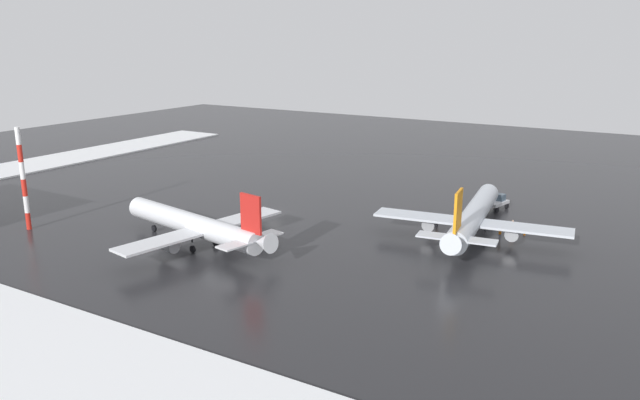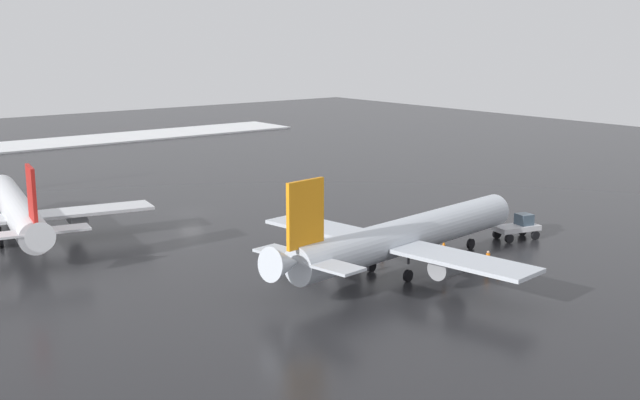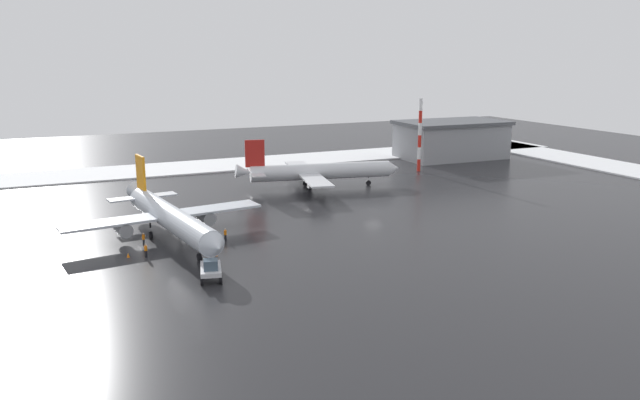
% 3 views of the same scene
% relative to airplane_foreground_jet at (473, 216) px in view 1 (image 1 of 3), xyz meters
% --- Properties ---
extents(ground_plane, '(240.00, 240.00, 0.00)m').
position_rel_airplane_foreground_jet_xyz_m(ground_plane, '(-32.22, -2.92, -3.20)').
color(ground_plane, '#232326').
extents(snow_bank_left, '(14.00, 116.00, 0.30)m').
position_rel_airplane_foreground_jet_xyz_m(snow_bank_left, '(-99.22, -2.92, -3.05)').
color(snow_bank_left, white).
rests_on(snow_bank_left, ground_plane).
extents(airplane_foreground_jet, '(27.15, 32.58, 9.68)m').
position_rel_airplane_foreground_jet_xyz_m(airplane_foreground_jet, '(0.00, 0.00, 0.00)').
color(airplane_foreground_jet, silver).
rests_on(airplane_foreground_jet, ground_plane).
extents(airplane_parked_portside, '(30.89, 25.83, 9.22)m').
position_rel_airplane_foreground_jet_xyz_m(airplane_parked_portside, '(-31.32, -22.73, -0.15)').
color(airplane_parked_portside, silver).
rests_on(airplane_parked_portside, ground_plane).
extents(pushback_tug, '(3.21, 4.99, 2.50)m').
position_rel_airplane_foreground_jet_xyz_m(pushback_tug, '(-1.09, 17.01, -1.92)').
color(pushback_tug, silver).
rests_on(pushback_tug, ground_plane).
extents(ground_crew_beside_wing, '(0.36, 0.36, 1.71)m').
position_rel_airplane_foreground_jet_xyz_m(ground_crew_beside_wing, '(3.62, 1.24, -2.23)').
color(ground_crew_beside_wing, black).
rests_on(ground_crew_beside_wing, ground_plane).
extents(ground_crew_by_nose_gear, '(0.36, 0.36, 1.71)m').
position_rel_airplane_foreground_jet_xyz_m(ground_crew_by_nose_gear, '(4.12, 6.22, -2.23)').
color(ground_crew_by_nose_gear, black).
rests_on(ground_crew_by_nose_gear, ground_plane).
extents(ground_crew_mid_apron, '(0.36, 0.36, 1.71)m').
position_rel_airplane_foreground_jet_xyz_m(ground_crew_mid_apron, '(-6.50, 3.49, -2.23)').
color(ground_crew_mid_apron, black).
rests_on(ground_crew_mid_apron, ground_plane).
extents(antenna_mast, '(0.70, 0.70, 15.26)m').
position_rel_airplane_foreground_jet_xyz_m(antenna_mast, '(-57.81, -29.58, 4.43)').
color(antenna_mast, red).
rests_on(antenna_mast, ground_plane).
extents(traffic_cone_near_nose, '(0.36, 0.36, 0.55)m').
position_rel_airplane_foreground_jet_xyz_m(traffic_cone_near_nose, '(6.09, 5.25, -2.92)').
color(traffic_cone_near_nose, orange).
rests_on(traffic_cone_near_nose, ground_plane).
extents(traffic_cone_mid_line, '(0.36, 0.36, 0.55)m').
position_rel_airplane_foreground_jet_xyz_m(traffic_cone_mid_line, '(-3.74, 9.05, -2.92)').
color(traffic_cone_mid_line, orange).
rests_on(traffic_cone_mid_line, ground_plane).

